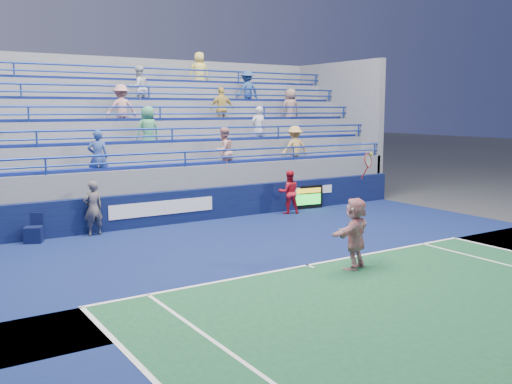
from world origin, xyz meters
TOP-DOWN VIEW (x-y plane):
  - ground at (0.00, 0.00)m, footprint 120.00×120.00m
  - sponsor_wall at (0.00, 6.50)m, footprint 18.00×0.32m
  - bleacher_stand at (0.00, 10.27)m, footprint 18.00×5.60m
  - serve_speed_board at (4.92, 6.35)m, footprint 1.29×0.29m
  - judge_chair at (-5.05, 6.15)m, footprint 0.62×0.64m
  - tennis_player at (0.81, -0.77)m, footprint 1.66×1.09m
  - line_judge at (-3.33, 6.14)m, footprint 0.66×0.49m
  - ball_girl at (3.74, 5.92)m, footprint 0.93×0.83m

SIDE VIEW (x-z plane):
  - ground at x=0.00m, z-range 0.00..0.00m
  - judge_chair at x=-5.05m, z-range -0.15..0.69m
  - serve_speed_board at x=4.92m, z-range 0.00..0.89m
  - sponsor_wall at x=0.00m, z-range 0.00..1.10m
  - ball_girl at x=3.74m, z-range 0.00..1.58m
  - line_judge at x=-3.33m, z-range 0.00..1.66m
  - tennis_player at x=0.81m, z-range -0.52..2.24m
  - bleacher_stand at x=0.00m, z-range -1.52..4.61m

